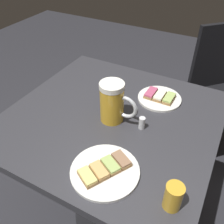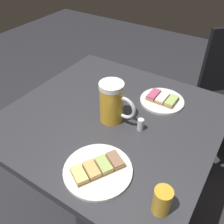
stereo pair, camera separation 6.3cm
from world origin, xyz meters
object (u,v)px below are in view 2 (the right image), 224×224
Objects in this scene: plate_far at (162,100)px; beer_glass_small at (162,201)px; beer_mug at (113,102)px; salt_shaker at (140,125)px; plate_near at (98,169)px.

beer_glass_small reaches higher than plate_far.
beer_mug is at bearing 51.61° from beer_glass_small.
salt_shaker is (-0.21, -0.00, 0.02)m from plate_far.
beer_mug is at bearing 151.38° from plate_far.
plate_far is 0.52m from beer_glass_small.
plate_far is at bearing 23.28° from beer_glass_small.
plate_far is 3.83× the size of salt_shaker.
beer_mug is (-0.22, 0.12, 0.07)m from plate_far.
salt_shaker reaches higher than plate_far.
beer_mug reaches higher than plate_near.
plate_far is 0.26m from beer_mug.
beer_glass_small is (-0.01, -0.22, 0.03)m from plate_near.
beer_glass_small is at bearing -142.48° from salt_shaker.
plate_far is at bearing -2.33° from plate_near.
plate_far is 2.19× the size of beer_glass_small.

